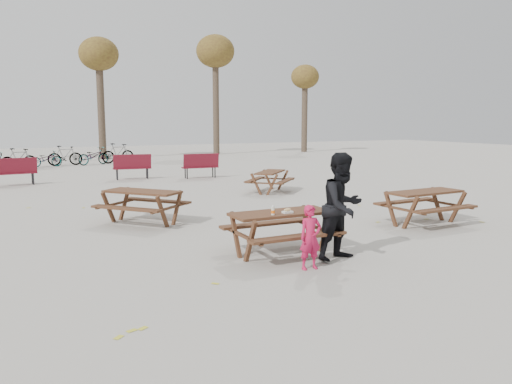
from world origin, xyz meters
name	(u,v)px	position (x,y,z in m)	size (l,w,h in m)	color
ground	(281,254)	(0.00, 0.00, 0.00)	(80.00, 80.00, 0.00)	gray
main_picnic_table	(281,222)	(0.00, 0.00, 0.59)	(1.80, 1.45, 0.78)	#391F14
food_tray	(288,212)	(0.04, -0.16, 0.79)	(0.18, 0.11, 0.04)	white
bread_roll	(288,210)	(0.04, -0.16, 0.83)	(0.14, 0.06, 0.05)	tan
soda_bottle	(273,211)	(-0.27, -0.21, 0.85)	(0.07, 0.07, 0.17)	silver
child	(310,237)	(-0.01, -0.98, 0.52)	(0.38, 0.25, 1.05)	#BC1744
adult	(342,207)	(0.79, -0.73, 0.92)	(0.90, 0.70, 1.84)	black
picnic_table_east	(424,208)	(4.24, 0.82, 0.39)	(1.80, 1.45, 0.78)	#391F14
picnic_table_north	(143,207)	(-1.55, 3.81, 0.38)	(1.78, 1.44, 0.77)	#391F14
picnic_table_far	(270,182)	(3.51, 7.03, 0.35)	(1.61, 1.30, 0.70)	#391F14
park_bench_row	(81,170)	(-1.84, 12.40, 0.52)	(10.70, 1.42, 1.03)	maroon
bicycle_row	(62,157)	(-1.78, 20.15, 0.49)	(8.09, 2.69, 1.12)	black
tree_row	(95,58)	(0.90, 25.15, 6.19)	(32.17, 3.52, 8.26)	#382B21
fallen_leaves	(246,225)	(0.50, 2.50, 0.00)	(11.00, 11.00, 0.01)	gold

